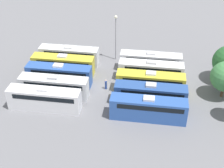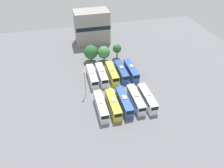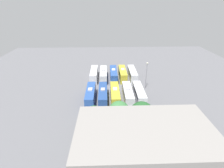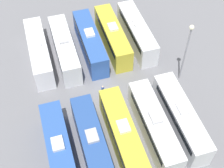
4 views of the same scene
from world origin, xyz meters
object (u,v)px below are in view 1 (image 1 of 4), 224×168
Objects in this scene: bus_6 at (151,71)px; light_pole at (116,31)px; worker_person at (106,85)px; bus_1 at (63,64)px; bus_5 at (151,61)px; bus_0 at (69,55)px; bus_7 at (151,82)px; bus_4 at (44,98)px; bus_8 at (151,94)px; bus_2 at (59,74)px; bus_3 at (54,86)px; bus_9 at (149,108)px.

bus_6 is 10.56m from light_pole.
bus_6 is at bearing 118.47° from worker_person.
bus_1 is 1.00× the size of bus_5.
bus_0 is 6.20× the size of worker_person.
bus_0 and bus_5 have the same top height.
bus_7 reaches higher than worker_person.
bus_4 is 18.82m from bus_6.
bus_6 is 1.00× the size of bus_8.
bus_2 and bus_5 have the same top height.
bus_2 is 1.00× the size of bus_4.
bus_4 is 17.10m from bus_7.
bus_0 is 1.00× the size of bus_2.
bus_3 is at bearing 3.65° from bus_2.
bus_0 is 15.87m from bus_6.
bus_9 is (7.22, 15.47, 0.00)m from bus_2.
bus_3 is 15.38m from bus_8.
light_pole is (-17.24, 8.44, 4.11)m from bus_4.
bus_0 is at bearing -69.39° from light_pole.
bus_9 is (7.00, 0.02, 0.00)m from bus_7.
light_pole reaches higher than bus_7.
bus_8 and bus_9 have the same top height.
bus_1 and bus_4 have the same top height.
bus_9 is at bearing 65.00° from bus_2.
bus_4 is (3.46, -0.42, 0.00)m from bus_3.
bus_3 is at bearing -77.19° from bus_7.
bus_3 is (7.06, 0.50, 0.00)m from bus_1.
bus_5 is at bearing -177.86° from bus_7.
bus_9 is (14.17, 15.59, 0.00)m from bus_0.
bus_4 is 1.00× the size of bus_9.
bus_6 is 8.33m from worker_person.
bus_2 is at bearing -77.27° from bus_6.
bus_4 is 19.63m from light_pole.
bus_0 is at bearing -132.08° from worker_person.
bus_4 is 1.23× the size of light_pole.
bus_4 is at bearing -26.08° from light_pole.
bus_2 is 1.00× the size of bus_3.
bus_8 is at bearing 2.64° from bus_7.
bus_6 is (-0.09, 15.63, 0.00)m from bus_1.
bus_9 reaches higher than worker_person.
bus_8 is at bearing 177.79° from bus_9.
bus_4 is 10.68m from worker_person.
bus_6 is 6.20× the size of worker_person.
bus_5 is 1.00× the size of bus_6.
bus_2 and bus_4 have the same top height.
bus_4 and bus_7 have the same top height.
bus_7 is 7.00m from bus_9.
worker_person is at bearing -88.00° from bus_7.
bus_1 is 1.00× the size of bus_3.
bus_5 is at bearing 135.63° from worker_person.
bus_7 is at bearing 102.81° from bus_3.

